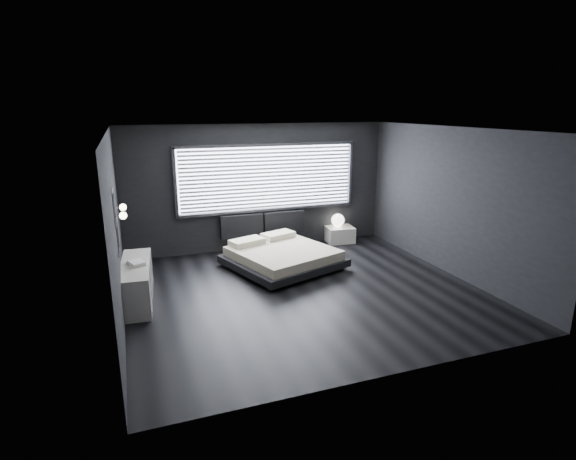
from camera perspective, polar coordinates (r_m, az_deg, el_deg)
name	(u,v)px	position (r m, az deg, el deg)	size (l,w,h in m)	color
room	(305,214)	(7.58, 2.18, 2.03)	(6.04, 6.00, 2.80)	black
window	(268,178)	(10.10, -2.50, 6.62)	(4.14, 0.09, 1.52)	white
headboard	(263,224)	(10.22, -3.18, 0.75)	(1.96, 0.16, 0.52)	black
sconce_near	(123,216)	(7.06, -20.23, 1.73)	(0.18, 0.11, 0.11)	silver
sconce_far	(123,207)	(7.65, -20.25, 2.73)	(0.18, 0.11, 0.11)	silver
wall_art_upper	(114,208)	(6.42, -21.23, 2.64)	(0.01, 0.48, 0.48)	#47474C
wall_art_lower	(118,237)	(6.78, -20.82, -0.80)	(0.01, 0.48, 0.48)	#47474C
bed	(282,256)	(9.08, -0.77, -3.30)	(2.47, 2.41, 0.51)	black
nightstand	(340,234)	(10.86, 6.56, -0.54)	(0.64, 0.53, 0.37)	silver
orb_lamp	(338,220)	(10.80, 6.34, 1.24)	(0.31, 0.31, 0.31)	white
dresser	(137,282)	(7.91, -18.63, -6.33)	(0.59, 1.69, 0.66)	silver
book_stack	(136,263)	(7.72, -18.71, -4.01)	(0.31, 0.37, 0.07)	white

